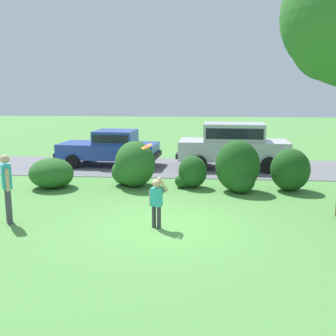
% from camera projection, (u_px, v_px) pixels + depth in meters
% --- Properties ---
extents(ground_plane, '(80.00, 80.00, 0.00)m').
position_uv_depth(ground_plane, '(166.00, 226.00, 10.17)').
color(ground_plane, '#518E42').
extents(driveway_strip, '(28.00, 4.40, 0.02)m').
position_uv_depth(driveway_strip, '(182.00, 167.00, 17.68)').
color(driveway_strip, slate).
rests_on(driveway_strip, ground).
extents(shrub_near_tree, '(1.49, 1.51, 1.02)m').
position_uv_depth(shrub_near_tree, '(53.00, 173.00, 14.09)').
color(shrub_near_tree, '#286023').
rests_on(shrub_near_tree, ground).
extents(shrub_centre_left, '(1.56, 1.63, 1.58)m').
position_uv_depth(shrub_centre_left, '(133.00, 166.00, 14.25)').
color(shrub_centre_left, '#286023').
rests_on(shrub_centre_left, ground).
extents(shrub_centre, '(1.09, 0.90, 1.10)m').
position_uv_depth(shrub_centre, '(192.00, 173.00, 14.07)').
color(shrub_centre, '#1E511C').
rests_on(shrub_centre, ground).
extents(shrub_centre_right, '(1.45, 1.32, 1.70)m').
position_uv_depth(shrub_centre_right, '(238.00, 168.00, 13.48)').
color(shrub_centre_right, '#1E511C').
rests_on(shrub_centre_right, ground).
extents(shrub_far_end, '(1.29, 1.18, 1.41)m').
position_uv_depth(shrub_far_end, '(290.00, 170.00, 13.60)').
color(shrub_far_end, '#1E511C').
rests_on(shrub_far_end, ground).
extents(parked_sedan, '(4.51, 2.32, 1.56)m').
position_uv_depth(parked_sedan, '(111.00, 147.00, 17.97)').
color(parked_sedan, '#28429E').
rests_on(parked_sedan, ground).
extents(parked_suv, '(4.76, 2.22, 1.92)m').
position_uv_depth(parked_suv, '(233.00, 143.00, 17.28)').
color(parked_suv, silver).
rests_on(parked_suv, ground).
extents(child_thrower, '(0.48, 0.25, 1.29)m').
position_uv_depth(child_thrower, '(156.00, 199.00, 9.94)').
color(child_thrower, '#383842').
rests_on(child_thrower, ground).
extents(frisbee, '(0.28, 0.28, 0.17)m').
position_uv_depth(frisbee, '(147.00, 147.00, 10.32)').
color(frisbee, orange).
extents(adult_onlooker, '(0.37, 0.47, 1.74)m').
position_uv_depth(adult_onlooker, '(7.00, 185.00, 10.26)').
color(adult_onlooker, '#3F3F4C').
rests_on(adult_onlooker, ground).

